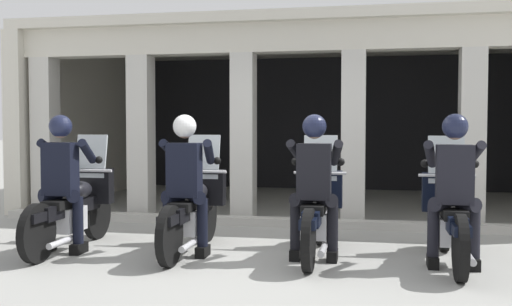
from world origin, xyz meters
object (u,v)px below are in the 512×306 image
Objects in this scene: motorcycle_far_left at (75,206)px; motorcycle_center_left at (193,208)px; police_officer_far_right at (454,177)px; police_officer_center_right at (314,174)px; motorcycle_center_right at (317,211)px; motorcycle_far_right at (450,216)px; police_officer_far_left at (62,171)px; police_officer_center_left at (185,173)px.

motorcycle_far_left is 1.44m from motorcycle_center_left.
police_officer_center_right is at bearing 177.93° from police_officer_far_right.
motorcycle_far_left is 1.00× the size of motorcycle_center_right.
motorcycle_center_left is at bearing 174.05° from police_officer_center_right.
motorcycle_far_right is (2.87, -0.03, 0.00)m from motorcycle_center_left.
police_officer_far_left is 4.31m from police_officer_far_right.
police_officer_center_right is 1.51m from motorcycle_far_right.
motorcycle_center_right is 1.55m from police_officer_far_right.
police_officer_far_left is at bearing -167.94° from motorcycle_center_right.
police_officer_far_right is at bearing 1.73° from motorcycle_center_left.
police_officer_far_right is (4.31, 0.09, 0.00)m from police_officer_far_left.
police_officer_far_left and police_officer_center_left have the same top height.
motorcycle_center_left is 0.52m from police_officer_center_left.
motorcycle_center_left is 1.44m from motorcycle_center_right.
motorcycle_center_right and motorcycle_far_right have the same top height.
police_officer_far_left is at bearing -87.22° from motorcycle_far_left.
police_officer_center_left reaches higher than motorcycle_far_left.
motorcycle_center_left is at bearing -174.70° from motorcycle_center_right.
police_officer_far_left reaches higher than motorcycle_far_left.
motorcycle_far_right is (2.87, 0.26, -0.44)m from police_officer_center_left.
police_officer_center_left is at bearing -3.41° from motorcycle_far_left.
police_officer_far_left reaches higher than motorcycle_far_right.
police_officer_far_right is at bearing -11.74° from motorcycle_center_right.
police_officer_far_right is (2.87, -0.03, 0.00)m from police_officer_center_left.
police_officer_far_left is 1.00× the size of police_officer_far_right.
police_officer_far_left is 4.35m from motorcycle_far_right.
motorcycle_far_right is at bearing 7.37° from motorcycle_center_left.
motorcycle_center_left is 1.00× the size of motorcycle_center_right.
police_officer_center_right is at bearing 6.70° from police_officer_far_left.
police_officer_center_right is 1.00× the size of police_officer_far_right.
police_officer_center_left reaches higher than motorcycle_center_right.
motorcycle_far_left is 0.52m from police_officer_far_left.
police_officer_center_left is at bearing -163.65° from motorcycle_center_right.
police_officer_far_left and police_officer_center_right have the same top height.
motorcycle_far_left is 1.29× the size of police_officer_center_right.
motorcycle_far_right is (4.31, 0.09, 0.00)m from motorcycle_far_left.
police_officer_center_left is (-0.00, -0.28, 0.44)m from motorcycle_center_left.
motorcycle_far_left is 1.00× the size of motorcycle_far_right.
police_officer_center_right is (1.44, 0.06, 0.00)m from police_officer_center_left.
motorcycle_center_left and motorcycle_far_right have the same top height.
police_officer_far_left is (-0.00, -0.28, 0.44)m from motorcycle_far_left.
motorcycle_far_left is at bearing 178.97° from police_officer_far_right.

